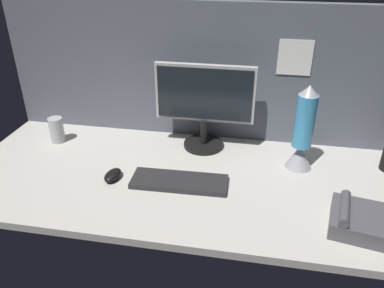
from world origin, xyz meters
TOP-DOWN VIEW (x-y plane):
  - ground_plane at (0.00, 0.00)cm, footprint 180.00×80.00cm
  - cubicle_wall_back at (0.06, 37.50)cm, footprint 180.00×5.50cm
  - monitor at (3.61, 25.12)cm, footprint 42.99×18.00cm
  - keyboard at (-0.95, -7.05)cm, footprint 37.36×14.06cm
  - mouse at (-27.40, -8.33)cm, footprint 6.84×10.27cm
  - mug_steel at (-63.72, 17.04)cm, footprint 6.46×6.46cm
  - lava_lamp at (44.90, 14.25)cm, footprint 10.88×10.88cm
  - desk_phone at (61.07, -21.22)cm, footprint 20.36×21.93cm

SIDE VIEW (x-z plane):
  - ground_plane at x=0.00cm, z-range -3.00..0.00cm
  - keyboard at x=-0.95cm, z-range 0.00..2.00cm
  - mouse at x=-27.40cm, z-range 0.00..3.40cm
  - desk_phone at x=61.07cm, z-range -1.21..7.59cm
  - mug_steel at x=-63.72cm, z-range 0.00..11.76cm
  - lava_lamp at x=44.90cm, z-range -2.87..32.74cm
  - monitor at x=3.61cm, z-range 2.15..40.03cm
  - cubicle_wall_back at x=0.06cm, z-range 0.01..61.38cm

